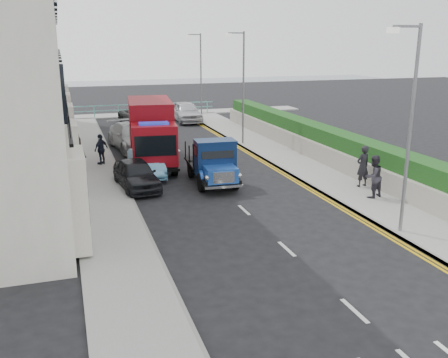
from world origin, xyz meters
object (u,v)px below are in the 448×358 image
bedford_lorry (214,165)px  parked_car_front (136,174)px  lamp_near (408,120)px  pedestrian_east_near (363,166)px  lamp_mid (242,82)px  lamp_far (199,72)px  red_lorry (151,131)px

bedford_lorry → parked_car_front: bedford_lorry is taller
lamp_near → pedestrian_east_near: size_ratio=3.73×
lamp_mid → bedford_lorry: lamp_mid is taller
lamp_far → pedestrian_east_near: (1.88, -20.87, -2.94)m
lamp_mid → parked_car_front: size_ratio=1.80×
parked_car_front → pedestrian_east_near: pedestrian_east_near is taller
lamp_far → bedford_lorry: bearing=-103.2°
lamp_far → parked_car_front: size_ratio=1.80×
lamp_mid → parked_car_front: 11.43m
lamp_near → red_lorry: (-6.29, 12.70, -2.19)m
lamp_mid → red_lorry: lamp_mid is taller
lamp_near → parked_car_front: lamp_near is taller
parked_car_front → pedestrian_east_near: 10.18m
pedestrian_east_near → red_lorry: bearing=-54.1°
bedford_lorry → red_lorry: size_ratio=0.69×
lamp_mid → bedford_lorry: 9.88m
bedford_lorry → lamp_near: bearing=-57.0°
lamp_far → pedestrian_east_near: 21.16m
lamp_near → bedford_lorry: lamp_near is taller
lamp_mid → red_lorry: 7.44m
parked_car_front → lamp_mid: bearing=38.9°
bedford_lorry → parked_car_front: 3.56m
parked_car_front → pedestrian_east_near: size_ratio=2.07×
lamp_near → lamp_mid: 16.00m
parked_car_front → lamp_far: bearing=60.5°
lamp_mid → parked_car_front: bearing=-135.4°
lamp_far → bedford_lorry: (-4.30, -18.37, -3.01)m
lamp_mid → lamp_far: same height
lamp_far → parked_car_front: bearing=-113.7°
red_lorry → pedestrian_east_near: (8.17, -7.57, -0.74)m
lamp_near → parked_car_front: 11.87m
lamp_near → red_lorry: 14.35m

